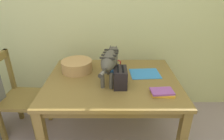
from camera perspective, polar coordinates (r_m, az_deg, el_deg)
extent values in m
cube|color=#CECE87|center=(2.38, -0.46, 16.65)|extent=(4.36, 0.10, 2.50)
cube|color=olive|center=(1.89, 0.00, -3.21)|extent=(1.28, 0.99, 0.03)
cube|color=brown|center=(1.92, 0.00, -4.59)|extent=(1.20, 0.91, 0.07)
cube|color=olive|center=(2.53, -13.55, -5.47)|extent=(0.07, 0.07, 0.69)
cube|color=olive|center=(2.53, 13.52, -5.45)|extent=(0.07, 0.07, 0.69)
ellipsoid|color=#4F4A3C|center=(1.77, -0.82, 2.95)|extent=(0.21, 0.42, 0.15)
cube|color=#2B2821|center=(1.66, -1.42, 3.52)|extent=(0.14, 0.04, 0.01)
cube|color=#2B2821|center=(1.72, -1.00, 4.38)|extent=(0.14, 0.04, 0.01)
cube|color=#2B2821|center=(1.78, -0.61, 5.18)|extent=(0.14, 0.04, 0.01)
cube|color=#2B2821|center=(1.85, -0.25, 5.93)|extent=(0.14, 0.04, 0.01)
cylinder|color=#4F4A3C|center=(1.96, -1.24, 0.80)|extent=(0.04, 0.04, 0.15)
cylinder|color=#4F4A3C|center=(1.94, 1.05, 0.65)|extent=(0.04, 0.04, 0.15)
cylinder|color=#4F4A3C|center=(1.71, -2.89, -3.05)|extent=(0.04, 0.04, 0.15)
cylinder|color=#4F4A3C|center=(1.70, -0.28, -3.26)|extent=(0.04, 0.04, 0.15)
sphere|color=#4F4A3C|center=(1.99, 0.35, 5.46)|extent=(0.11, 0.11, 0.11)
cone|color=#4F4A3C|center=(1.98, -0.51, 6.77)|extent=(0.04, 0.04, 0.04)
cone|color=#4F4A3C|center=(1.97, 1.23, 6.68)|extent=(0.04, 0.04, 0.04)
cylinder|color=#2B2821|center=(1.50, -2.76, -0.84)|extent=(0.07, 0.22, 0.08)
cylinder|color=#245EAF|center=(2.06, 0.34, 0.43)|extent=(0.20, 0.20, 0.04)
cylinder|color=red|center=(2.04, 0.34, 2.05)|extent=(0.08, 0.08, 0.09)
torus|color=red|center=(2.03, 1.79, 2.17)|extent=(0.06, 0.01, 0.06)
cube|color=#3286D1|center=(2.02, 9.66, -1.06)|extent=(0.31, 0.26, 0.01)
cube|color=gold|center=(1.70, 14.70, -6.67)|extent=(0.20, 0.13, 0.02)
cube|color=#954B98|center=(1.69, 14.56, -6.14)|extent=(0.20, 0.14, 0.02)
cylinder|color=tan|center=(2.06, -10.44, 1.21)|extent=(0.32, 0.32, 0.12)
cylinder|color=brown|center=(2.06, -10.46, 1.36)|extent=(0.26, 0.26, 0.10)
cube|color=black|center=(1.74, 2.38, -2.24)|extent=(0.12, 0.20, 0.17)
cube|color=black|center=(1.70, 1.69, 0.40)|extent=(0.02, 0.14, 0.01)
cube|color=black|center=(1.70, 3.18, 0.40)|extent=(0.02, 0.14, 0.01)
cube|color=olive|center=(2.34, -25.04, -7.76)|extent=(0.44, 0.44, 0.04)
cube|color=olive|center=(2.46, -28.14, 0.13)|extent=(0.04, 0.04, 0.48)
cube|color=olive|center=(2.52, -18.36, -10.10)|extent=(0.04, 0.04, 0.41)
cube|color=olive|center=(2.25, -21.71, -15.55)|extent=(0.04, 0.04, 0.41)
cube|color=olive|center=(2.68, -25.99, -9.31)|extent=(0.04, 0.04, 0.41)
cube|color=olive|center=(2.42, -30.07, -14.19)|extent=(0.04, 0.04, 0.41)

